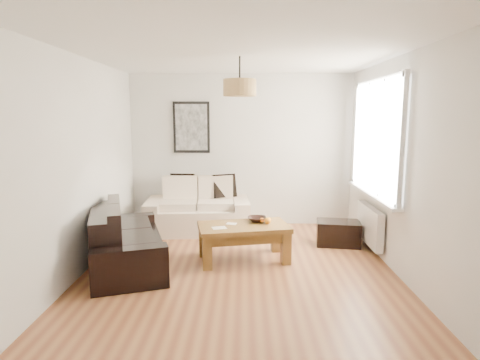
{
  "coord_description": "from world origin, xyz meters",
  "views": [
    {
      "loc": [
        0.06,
        -4.61,
        1.89
      ],
      "look_at": [
        0.0,
        0.6,
        1.05
      ],
      "focal_mm": 29.7,
      "sensor_mm": 36.0,
      "label": 1
    }
  ],
  "objects_px": {
    "loveseat_cream": "(198,206)",
    "sofa_leather": "(127,238)",
    "coffee_table": "(244,242)",
    "ottoman": "(338,233)"
  },
  "relations": [
    {
      "from": "loveseat_cream",
      "to": "sofa_leather",
      "type": "xyz_separation_m",
      "value": [
        -0.72,
        -1.57,
        -0.05
      ]
    },
    {
      "from": "loveseat_cream",
      "to": "sofa_leather",
      "type": "bearing_deg",
      "value": -118.45
    },
    {
      "from": "coffee_table",
      "to": "ottoman",
      "type": "relative_size",
      "value": 1.87
    },
    {
      "from": "sofa_leather",
      "to": "coffee_table",
      "type": "distance_m",
      "value": 1.5
    },
    {
      "from": "sofa_leather",
      "to": "coffee_table",
      "type": "xyz_separation_m",
      "value": [
        1.48,
        0.23,
        -0.13
      ]
    },
    {
      "from": "ottoman",
      "to": "coffee_table",
      "type": "bearing_deg",
      "value": -155.56
    },
    {
      "from": "sofa_leather",
      "to": "ottoman",
      "type": "distance_m",
      "value": 3.01
    },
    {
      "from": "ottoman",
      "to": "loveseat_cream",
      "type": "bearing_deg",
      "value": 161.99
    },
    {
      "from": "loveseat_cream",
      "to": "coffee_table",
      "type": "bearing_deg",
      "value": -64.25
    },
    {
      "from": "coffee_table",
      "to": "ottoman",
      "type": "height_order",
      "value": "coffee_table"
    }
  ]
}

